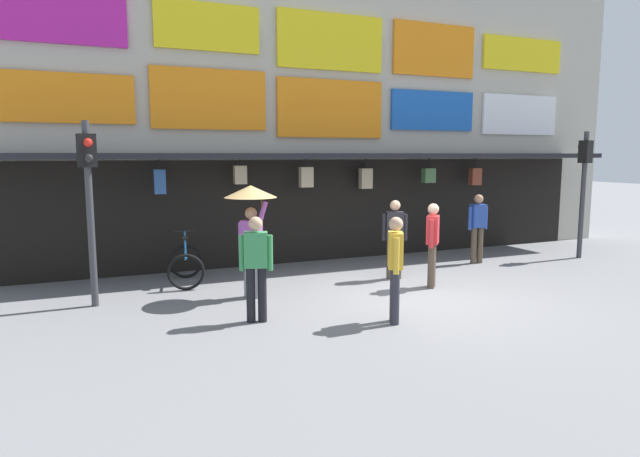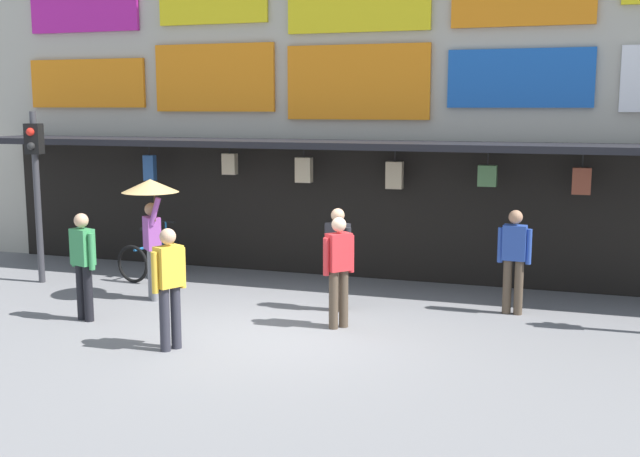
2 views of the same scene
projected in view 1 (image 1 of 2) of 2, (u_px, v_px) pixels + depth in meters
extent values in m
plane|color=slate|center=(417.00, 297.00, 10.17)|extent=(80.00, 80.00, 0.00)
cube|color=#B2AD9E|center=(320.00, 100.00, 13.82)|extent=(18.00, 1.20, 8.00)
cube|color=black|center=(342.00, 156.00, 12.82)|extent=(15.30, 1.40, 0.12)
cube|color=#B71E93|center=(58.00, 12.00, 10.75)|extent=(2.56, 0.08, 1.22)
cube|color=yellow|center=(208.00, 27.00, 11.90)|extent=(2.31, 0.08, 1.02)
cube|color=yellow|center=(331.00, 42.00, 13.05)|extent=(2.73, 0.08, 1.32)
cube|color=orange|center=(434.00, 50.00, 14.19)|extent=(2.45, 0.08, 1.33)
cube|color=yellow|center=(523.00, 55.00, 15.32)|extent=(2.72, 0.08, 0.91)
cube|color=orange|center=(63.00, 98.00, 10.97)|extent=(2.74, 0.08, 1.00)
cube|color=orange|center=(210.00, 99.00, 12.11)|extent=(2.56, 0.08, 1.32)
cube|color=orange|center=(331.00, 109.00, 13.26)|extent=(2.76, 0.08, 1.39)
cube|color=blue|center=(433.00, 111.00, 14.40)|extent=(2.51, 0.08, 1.02)
cube|color=white|center=(520.00, 115.00, 15.55)|extent=(2.61, 0.08, 1.11)
cylinder|color=black|center=(159.00, 164.00, 11.34)|extent=(0.02, 0.02, 0.22)
cube|color=#2D5693|center=(160.00, 182.00, 11.39)|extent=(0.23, 0.14, 0.51)
cylinder|color=black|center=(240.00, 162.00, 12.05)|extent=(0.02, 0.02, 0.15)
cube|color=tan|center=(240.00, 175.00, 12.09)|extent=(0.27, 0.16, 0.41)
cylinder|color=black|center=(306.00, 163.00, 12.60)|extent=(0.02, 0.02, 0.20)
cube|color=tan|center=(306.00, 177.00, 12.64)|extent=(0.30, 0.18, 0.47)
cylinder|color=black|center=(366.00, 163.00, 13.47)|extent=(0.02, 0.02, 0.25)
cube|color=tan|center=(366.00, 179.00, 13.52)|extent=(0.30, 0.18, 0.50)
cylinder|color=black|center=(429.00, 163.00, 13.92)|extent=(0.02, 0.02, 0.26)
cube|color=#477042|center=(429.00, 176.00, 13.96)|extent=(0.32, 0.19, 0.37)
cylinder|color=black|center=(476.00, 163.00, 14.62)|extent=(0.02, 0.02, 0.27)
cube|color=brown|center=(475.00, 177.00, 14.67)|extent=(0.31, 0.18, 0.45)
cube|color=black|center=(330.00, 210.00, 13.63)|extent=(15.30, 0.04, 2.50)
cylinder|color=#38383D|center=(90.00, 215.00, 9.35)|extent=(0.12, 0.12, 3.20)
cube|color=black|center=(87.00, 150.00, 9.20)|extent=(0.32, 0.29, 0.56)
sphere|color=red|center=(88.00, 143.00, 9.07)|extent=(0.15, 0.15, 0.15)
sphere|color=black|center=(89.00, 158.00, 9.11)|extent=(0.15, 0.15, 0.15)
cylinder|color=#38383D|center=(583.00, 196.00, 13.80)|extent=(0.12, 0.12, 3.20)
cube|color=black|center=(586.00, 152.00, 13.65)|extent=(0.32, 0.29, 0.56)
sphere|color=black|center=(581.00, 147.00, 13.74)|extent=(0.15, 0.15, 0.15)
sphere|color=#19DB3D|center=(580.00, 157.00, 13.78)|extent=(0.15, 0.15, 0.15)
torus|color=black|center=(186.00, 261.00, 11.67)|extent=(0.72, 0.17, 0.72)
torus|color=black|center=(186.00, 272.00, 10.62)|extent=(0.72, 0.17, 0.72)
cylinder|color=#1E66A8|center=(186.00, 255.00, 11.11)|extent=(0.20, 0.99, 0.05)
cylinder|color=#1E66A8|center=(185.00, 248.00, 10.93)|extent=(0.04, 0.04, 0.35)
cube|color=black|center=(185.00, 238.00, 10.90)|extent=(0.13, 0.21, 0.06)
cylinder|color=#1E66A8|center=(185.00, 243.00, 11.54)|extent=(0.04, 0.04, 0.50)
cylinder|color=black|center=(185.00, 231.00, 11.50)|extent=(0.44, 0.10, 0.04)
cylinder|color=brown|center=(431.00, 266.00, 10.77)|extent=(0.14, 0.14, 0.88)
cylinder|color=brown|center=(432.00, 265.00, 10.94)|extent=(0.14, 0.14, 0.88)
cube|color=red|center=(433.00, 230.00, 10.75)|extent=(0.40, 0.42, 0.56)
sphere|color=beige|center=(433.00, 209.00, 10.70)|extent=(0.22, 0.22, 0.22)
cylinder|color=red|center=(431.00, 234.00, 10.55)|extent=(0.09, 0.09, 0.56)
cylinder|color=red|center=(434.00, 231.00, 10.97)|extent=(0.09, 0.09, 0.56)
cylinder|color=black|center=(262.00, 295.00, 8.61)|extent=(0.14, 0.14, 0.88)
cylinder|color=black|center=(251.00, 295.00, 8.60)|extent=(0.14, 0.14, 0.88)
cube|color=#388E51|center=(256.00, 250.00, 8.50)|extent=(0.41, 0.33, 0.56)
sphere|color=tan|center=(255.00, 224.00, 8.45)|extent=(0.22, 0.22, 0.22)
cylinder|color=#388E51|center=(270.00, 253.00, 8.53)|extent=(0.09, 0.09, 0.56)
cylinder|color=#388E51|center=(242.00, 253.00, 8.50)|extent=(0.09, 0.09, 0.56)
cylinder|color=brown|center=(398.00, 258.00, 11.59)|extent=(0.14, 0.14, 0.88)
cylinder|color=brown|center=(390.00, 258.00, 11.60)|extent=(0.14, 0.14, 0.88)
cube|color=#232328|center=(395.00, 225.00, 11.50)|extent=(0.42, 0.34, 0.56)
sphere|color=tan|center=(395.00, 206.00, 11.44)|extent=(0.22, 0.22, 0.22)
cylinder|color=#232328|center=(405.00, 227.00, 11.50)|extent=(0.09, 0.09, 0.56)
cylinder|color=#232328|center=(384.00, 227.00, 11.51)|extent=(0.09, 0.09, 0.56)
cylinder|color=#2D2D38|center=(394.00, 294.00, 8.65)|extent=(0.14, 0.14, 0.88)
cylinder|color=#2D2D38|center=(395.00, 297.00, 8.47)|extent=(0.14, 0.14, 0.88)
cube|color=gold|center=(395.00, 250.00, 8.46)|extent=(0.36, 0.42, 0.56)
sphere|color=tan|center=(396.00, 224.00, 8.41)|extent=(0.22, 0.22, 0.22)
cylinder|color=gold|center=(394.00, 251.00, 8.68)|extent=(0.09, 0.09, 0.56)
cylinder|color=gold|center=(396.00, 256.00, 8.25)|extent=(0.09, 0.09, 0.56)
cylinder|color=gray|center=(248.00, 274.00, 10.11)|extent=(0.14, 0.14, 0.88)
cylinder|color=gray|center=(256.00, 274.00, 10.05)|extent=(0.14, 0.14, 0.88)
cube|color=#9E4CA8|center=(251.00, 236.00, 9.98)|extent=(0.41, 0.41, 0.56)
sphere|color=#A87A5B|center=(251.00, 213.00, 9.92)|extent=(0.22, 0.22, 0.22)
cylinder|color=#9E4CA8|center=(241.00, 238.00, 10.06)|extent=(0.09, 0.09, 0.56)
cylinder|color=#9E4CA8|center=(262.00, 214.00, 9.85)|extent=(0.23, 0.09, 0.48)
cylinder|color=#4C3823|center=(262.00, 209.00, 9.84)|extent=(0.02, 0.02, 0.55)
cone|color=#E0B770|center=(251.00, 191.00, 9.87)|extent=(0.96, 0.96, 0.22)
cylinder|color=brown|center=(480.00, 245.00, 13.29)|extent=(0.14, 0.14, 0.88)
cylinder|color=brown|center=(474.00, 246.00, 13.23)|extent=(0.14, 0.14, 0.88)
cube|color=#28479E|center=(478.00, 216.00, 13.17)|extent=(0.37, 0.24, 0.56)
sphere|color=#A87A5B|center=(479.00, 199.00, 13.11)|extent=(0.22, 0.22, 0.22)
cylinder|color=#28479E|center=(486.00, 218.00, 13.24)|extent=(0.09, 0.09, 0.56)
cylinder|color=#28479E|center=(470.00, 218.00, 13.10)|extent=(0.09, 0.09, 0.56)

